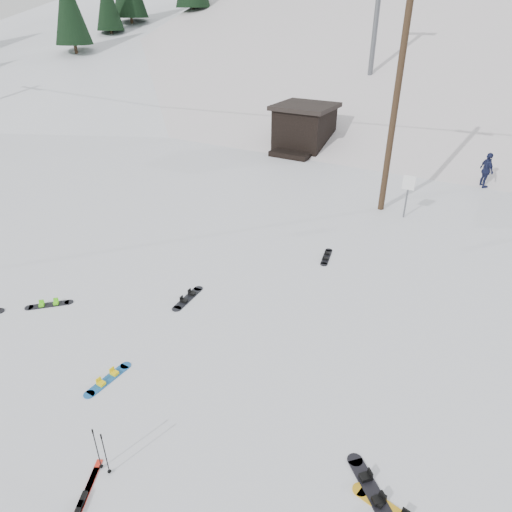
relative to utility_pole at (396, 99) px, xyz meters
The scene contains 18 objects.
ground 14.90m from the utility_pole, 98.13° to the right, with size 200.00×200.00×0.00m, color white.
ski_slope 44.31m from the utility_pole, 92.79° to the left, with size 60.00×75.00×45.00m, color silver.
ridge_left 53.35m from the utility_pole, 138.18° to the left, with size 34.00×85.00×38.00m, color white.
treeline_left 44.65m from the utility_pole, 144.16° to the left, with size 20.00×64.00×10.00m, color black, non-canonical shape.
treeline_crest 72.18m from the utility_pole, 91.59° to the left, with size 50.00×6.00×10.00m, color black, non-canonical shape.
utility_pole is the anchor object (origin of this frame).
trail_sign 3.60m from the utility_pole, 21.04° to the right, with size 0.50×0.09×1.85m.
lift_hut 10.40m from the utility_pole, 135.24° to the left, with size 3.40×4.10×2.75m.
lift_tower_near 17.38m from the utility_pole, 110.56° to the left, with size 2.20×0.36×8.00m.
hero_snowboard 14.67m from the utility_pole, 100.67° to the right, with size 0.30×1.39×0.10m.
hero_skis 16.87m from the utility_pole, 92.24° to the right, with size 0.97×1.77×0.10m.
ski_poles 16.02m from the utility_pole, 92.95° to the right, with size 0.30×0.08×1.07m.
board_scatter_b 11.39m from the utility_pole, 107.04° to the right, with size 0.38×1.49×0.10m.
board_scatter_c 14.64m from the utility_pole, 117.61° to the right, with size 1.05×1.04×0.10m.
board_scatter_d 14.58m from the utility_pole, 74.17° to the right, with size 1.27×1.22×0.11m.
board_scatter_e 14.90m from the utility_pole, 72.75° to the right, with size 1.51×0.53×0.11m.
board_scatter_f 7.11m from the utility_pole, 94.02° to the right, with size 0.49×1.32×0.09m.
skier_navy 7.41m from the utility_pole, 55.83° to the left, with size 1.01×0.42×1.73m, color #191E40.
Camera 1 is at (6.57, -4.96, 7.84)m, focal length 32.00 mm.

